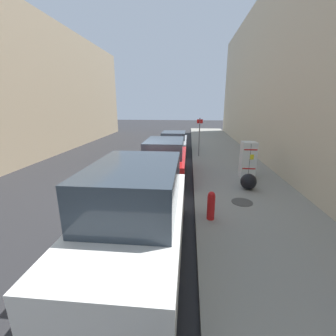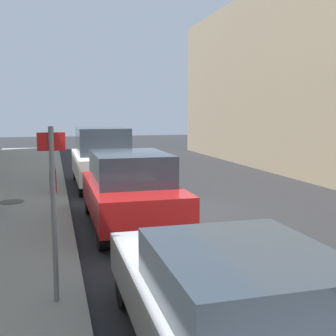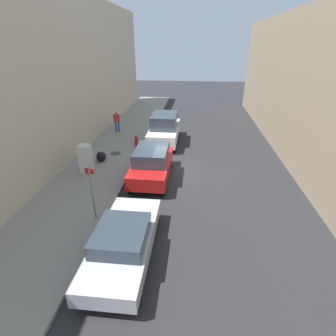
{
  "view_description": "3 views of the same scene",
  "coord_description": "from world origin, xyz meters",
  "px_view_note": "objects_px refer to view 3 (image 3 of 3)",
  "views": [
    {
      "loc": [
        -2.27,
        9.06,
        3.35
      ],
      "look_at": [
        -1.5,
        0.73,
        0.95
      ],
      "focal_mm": 24.0,
      "sensor_mm": 36.0,
      "label": 1
    },
    {
      "loc": [
        -2.89,
        -10.76,
        2.68
      ],
      "look_at": [
        -0.68,
        -2.64,
        1.59
      ],
      "focal_mm": 45.0,
      "sensor_mm": 36.0,
      "label": 2
    },
    {
      "loc": [
        1.04,
        -13.75,
        6.79
      ],
      "look_at": [
        -0.29,
        -1.14,
        0.71
      ],
      "focal_mm": 28.0,
      "sensor_mm": 36.0,
      "label": 3
    }
  ],
  "objects_px": {
    "discarded_refrigerator": "(86,159)",
    "parked_suv_red": "(152,163)",
    "parked_sedan_silver": "(124,241)",
    "street_sign_post": "(92,190)",
    "fire_hydrant": "(136,142)",
    "pedestrian_walking_far": "(117,120)",
    "trash_bag": "(101,157)",
    "parked_van_white": "(164,129)"
  },
  "relations": [
    {
      "from": "discarded_refrigerator",
      "to": "parked_suv_red",
      "type": "bearing_deg",
      "value": -1.8
    },
    {
      "from": "discarded_refrigerator",
      "to": "parked_sedan_silver",
      "type": "bearing_deg",
      "value": -58.45
    },
    {
      "from": "parked_sedan_silver",
      "to": "street_sign_post",
      "type": "bearing_deg",
      "value": 131.97
    },
    {
      "from": "fire_hydrant",
      "to": "pedestrian_walking_far",
      "type": "bearing_deg",
      "value": 124.69
    },
    {
      "from": "parked_suv_red",
      "to": "fire_hydrant",
      "type": "bearing_deg",
      "value": 113.0
    },
    {
      "from": "fire_hydrant",
      "to": "parked_suv_red",
      "type": "bearing_deg",
      "value": -67.0
    },
    {
      "from": "discarded_refrigerator",
      "to": "parked_suv_red",
      "type": "height_order",
      "value": "parked_suv_red"
    },
    {
      "from": "discarded_refrigerator",
      "to": "street_sign_post",
      "type": "bearing_deg",
      "value": -64.34
    },
    {
      "from": "discarded_refrigerator",
      "to": "street_sign_post",
      "type": "height_order",
      "value": "street_sign_post"
    },
    {
      "from": "trash_bag",
      "to": "pedestrian_walking_far",
      "type": "distance_m",
      "value": 5.92
    },
    {
      "from": "fire_hydrant",
      "to": "pedestrian_walking_far",
      "type": "height_order",
      "value": "pedestrian_walking_far"
    },
    {
      "from": "fire_hydrant",
      "to": "trash_bag",
      "type": "bearing_deg",
      "value": -123.38
    },
    {
      "from": "pedestrian_walking_far",
      "to": "parked_suv_red",
      "type": "xyz_separation_m",
      "value": [
        4.07,
        -7.51,
        -0.2
      ]
    },
    {
      "from": "street_sign_post",
      "to": "parked_suv_red",
      "type": "relative_size",
      "value": 0.54
    },
    {
      "from": "street_sign_post",
      "to": "pedestrian_walking_far",
      "type": "height_order",
      "value": "street_sign_post"
    },
    {
      "from": "trash_bag",
      "to": "pedestrian_walking_far",
      "type": "height_order",
      "value": "pedestrian_walking_far"
    },
    {
      "from": "street_sign_post",
      "to": "fire_hydrant",
      "type": "xyz_separation_m",
      "value": [
        -0.03,
        8.22,
        -0.9
      ]
    },
    {
      "from": "parked_van_white",
      "to": "street_sign_post",
      "type": "bearing_deg",
      "value": -100.08
    },
    {
      "from": "street_sign_post",
      "to": "parked_suv_red",
      "type": "bearing_deg",
      "value": 66.59
    },
    {
      "from": "street_sign_post",
      "to": "pedestrian_walking_far",
      "type": "relative_size",
      "value": 1.41
    },
    {
      "from": "fire_hydrant",
      "to": "parked_van_white",
      "type": "xyz_separation_m",
      "value": [
        1.78,
        1.6,
        0.5
      ]
    },
    {
      "from": "parked_suv_red",
      "to": "trash_bag",
      "type": "bearing_deg",
      "value": 154.37
    },
    {
      "from": "street_sign_post",
      "to": "parked_sedan_silver",
      "type": "height_order",
      "value": "street_sign_post"
    },
    {
      "from": "trash_bag",
      "to": "pedestrian_walking_far",
      "type": "relative_size",
      "value": 0.36
    },
    {
      "from": "discarded_refrigerator",
      "to": "fire_hydrant",
      "type": "relative_size",
      "value": 1.91
    },
    {
      "from": "pedestrian_walking_far",
      "to": "trash_bag",
      "type": "bearing_deg",
      "value": 74.94
    },
    {
      "from": "discarded_refrigerator",
      "to": "street_sign_post",
      "type": "relative_size",
      "value": 0.68
    },
    {
      "from": "discarded_refrigerator",
      "to": "trash_bag",
      "type": "distance_m",
      "value": 1.64
    },
    {
      "from": "fire_hydrant",
      "to": "trash_bag",
      "type": "relative_size",
      "value": 1.37
    },
    {
      "from": "discarded_refrigerator",
      "to": "fire_hydrant",
      "type": "distance_m",
      "value": 4.53
    },
    {
      "from": "discarded_refrigerator",
      "to": "parked_suv_red",
      "type": "relative_size",
      "value": 0.37
    },
    {
      "from": "discarded_refrigerator",
      "to": "fire_hydrant",
      "type": "bearing_deg",
      "value": 64.21
    },
    {
      "from": "parked_sedan_silver",
      "to": "parked_van_white",
      "type": "bearing_deg",
      "value": 90.0
    },
    {
      "from": "parked_sedan_silver",
      "to": "parked_suv_red",
      "type": "height_order",
      "value": "parked_suv_red"
    },
    {
      "from": "parked_sedan_silver",
      "to": "parked_suv_red",
      "type": "xyz_separation_m",
      "value": [
        -0.0,
        5.98,
        0.19
      ]
    },
    {
      "from": "pedestrian_walking_far",
      "to": "parked_van_white",
      "type": "xyz_separation_m",
      "value": [
        4.07,
        -1.72,
        -0.04
      ]
    },
    {
      "from": "discarded_refrigerator",
      "to": "trash_bag",
      "type": "bearing_deg",
      "value": 79.05
    },
    {
      "from": "trash_bag",
      "to": "parked_sedan_silver",
      "type": "relative_size",
      "value": 0.13
    },
    {
      "from": "parked_sedan_silver",
      "to": "parked_van_white",
      "type": "height_order",
      "value": "parked_van_white"
    },
    {
      "from": "trash_bag",
      "to": "parked_suv_red",
      "type": "xyz_separation_m",
      "value": [
        3.44,
        -1.65,
        0.47
      ]
    },
    {
      "from": "fire_hydrant",
      "to": "pedestrian_walking_far",
      "type": "relative_size",
      "value": 0.5
    },
    {
      "from": "pedestrian_walking_far",
      "to": "parked_suv_red",
      "type": "relative_size",
      "value": 0.38
    }
  ]
}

